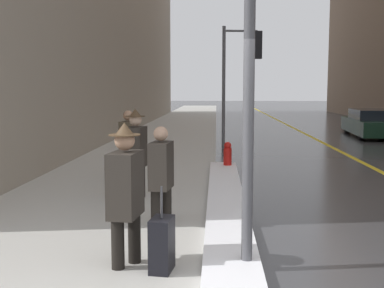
% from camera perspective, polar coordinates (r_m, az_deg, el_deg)
% --- Properties ---
extents(sidewalk_slab, '(4.00, 80.00, 0.01)m').
position_cam_1_polar(sidewalk_slab, '(19.38, -3.08, 0.63)').
color(sidewalk_slab, '#B2AFA8').
rests_on(sidewalk_slab, ground).
extents(road_centre_stripe, '(0.16, 80.00, 0.00)m').
position_cam_1_polar(road_centre_stripe, '(19.69, 14.57, 0.51)').
color(road_centre_stripe, gold).
rests_on(road_centre_stripe, ground).
extents(snow_bank_curb, '(0.64, 8.28, 0.13)m').
position_cam_1_polar(snow_bank_curb, '(8.30, 4.07, -6.89)').
color(snow_bank_curb, white).
rests_on(snow_bank_curb, ground).
extents(lamp_post, '(0.28, 0.28, 4.29)m').
position_cam_1_polar(lamp_post, '(5.16, 6.84, 13.43)').
color(lamp_post, '#515156').
rests_on(lamp_post, ground).
extents(traffic_light_near, '(1.31, 0.40, 4.04)m').
position_cam_1_polar(traffic_light_near, '(16.18, 6.14, 9.77)').
color(traffic_light_near, '#515156').
rests_on(traffic_light_near, ground).
extents(pedestrian_in_fedora, '(0.36, 0.53, 1.62)m').
position_cam_1_polar(pedestrian_in_fedora, '(5.38, -7.90, -5.30)').
color(pedestrian_in_fedora, black).
rests_on(pedestrian_in_fedora, ground).
extents(pedestrian_trailing, '(0.34, 0.50, 1.45)m').
position_cam_1_polar(pedestrian_trailing, '(6.99, -3.69, -3.20)').
color(pedestrian_trailing, black).
rests_on(pedestrian_trailing, ground).
extents(pedestrian_with_shoulder_bag, '(0.36, 0.73, 1.64)m').
position_cam_1_polar(pedestrian_with_shoulder_bag, '(8.72, -6.65, -0.72)').
color(pedestrian_with_shoulder_bag, black).
rests_on(pedestrian_with_shoulder_bag, ground).
extents(pedestrian_nearside, '(0.35, 0.53, 1.53)m').
position_cam_1_polar(pedestrian_nearside, '(10.64, -7.52, 0.31)').
color(pedestrian_nearside, '#2A241B').
rests_on(pedestrian_nearside, ground).
extents(parked_car_dark_green, '(2.12, 4.89, 1.15)m').
position_cam_1_polar(parked_car_dark_green, '(21.68, 20.62, 2.29)').
color(parked_car_dark_green, black).
rests_on(parked_car_dark_green, ground).
extents(rolling_suitcase, '(0.27, 0.39, 0.95)m').
position_cam_1_polar(rolling_suitcase, '(5.34, -3.59, -11.84)').
color(rolling_suitcase, black).
rests_on(rolling_suitcase, ground).
extents(fire_hydrant, '(0.20, 0.20, 0.70)m').
position_cam_1_polar(fire_hydrant, '(11.87, 4.24, -1.46)').
color(fire_hydrant, red).
rests_on(fire_hydrant, ground).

